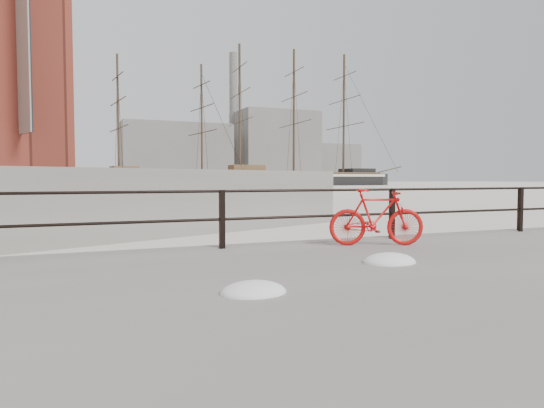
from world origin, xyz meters
name	(u,v)px	position (x,y,z in m)	size (l,w,h in m)	color
ground	(514,246)	(0.00, 0.00, 0.00)	(400.00, 400.00, 0.00)	white
guardrail	(520,209)	(0.00, -0.15, 0.85)	(28.00, 0.10, 1.00)	black
bicycle	(376,217)	(-4.35, -0.84, 0.86)	(1.68, 0.25, 1.01)	red
barque_black	(294,185)	(37.42, 91.88, 0.00)	(56.12, 18.37, 32.03)	black
schooner_mid	(163,188)	(4.36, 71.67, 0.00)	(30.28, 12.81, 21.65)	white
industrial_west	(175,154)	(20.00, 140.00, 9.00)	(32.00, 18.00, 18.00)	gray
industrial_mid	(274,148)	(55.00, 145.00, 12.00)	(26.00, 20.00, 24.00)	gray
industrial_east	(326,164)	(78.00, 150.00, 7.00)	(20.00, 16.00, 14.00)	gray
smokestack	(234,118)	(42.00, 150.00, 22.00)	(2.80, 2.80, 44.00)	gray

